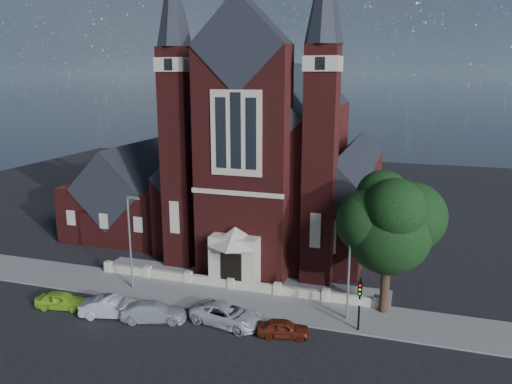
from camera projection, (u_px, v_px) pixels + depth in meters
ground at (261, 255)px, 50.02m from camera, size 120.00×120.00×0.00m
pavement_strip at (223, 299)px, 40.28m from camera, size 60.00×5.00×0.12m
forecourt_paving at (240, 280)px, 43.99m from camera, size 26.00×3.00×0.14m
forecourt_wall at (232, 289)px, 42.14m from camera, size 24.00×0.40×0.90m
church at (282, 162)px, 55.51m from camera, size 20.01×34.90×29.20m
parish_hall at (135, 198)px, 56.61m from camera, size 12.00×12.20×10.24m
street_tree at (390, 226)px, 36.09m from camera, size 6.40×6.60×10.70m
street_lamp_left at (131, 237)px, 41.10m from camera, size 1.16×0.22×8.09m
street_lamp_right at (351, 261)px, 35.78m from camera, size 1.16×0.22×8.09m
traffic_signal at (360, 298)px, 34.52m from camera, size 0.28×0.42×4.00m
car_lime_van at (61, 300)px, 38.54m from camera, size 4.10×2.28×1.32m
car_silver_a at (112, 307)px, 37.18m from camera, size 4.88×2.74×1.52m
car_silver_b at (154, 311)px, 36.62m from camera, size 5.23×3.27×1.41m
car_white_suv at (227, 314)px, 36.04m from camera, size 5.80×3.42×1.51m
car_dark_red at (283, 328)px, 34.35m from camera, size 3.85×2.13×1.24m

